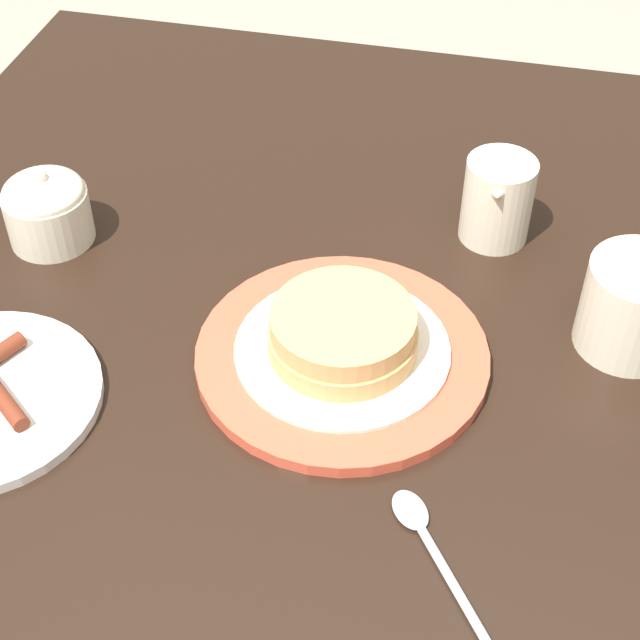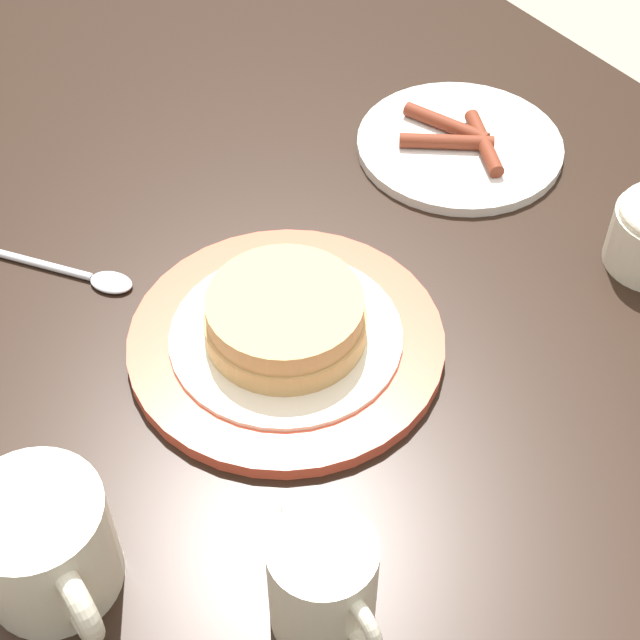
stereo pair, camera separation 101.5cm
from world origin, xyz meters
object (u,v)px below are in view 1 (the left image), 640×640
at_px(creamer_pitcher, 498,198).
at_px(spoon, 426,537).
at_px(coffee_mug, 635,303).
at_px(pancake_plate, 342,345).
at_px(sugar_bowl, 47,208).

distance_m(creamer_pitcher, spoon, 0.37).
height_order(coffee_mug, creamer_pitcher, creamer_pitcher).
bearing_deg(pancake_plate, sugar_bowl, 72.23).
relative_size(creamer_pitcher, spoon, 0.89).
xyz_separation_m(pancake_plate, coffee_mug, (0.08, -0.23, 0.02)).
bearing_deg(sugar_bowl, pancake_plate, -107.77).
bearing_deg(spoon, sugar_bowl, 57.28).
xyz_separation_m(sugar_bowl, spoon, (-0.26, -0.41, -0.03)).
xyz_separation_m(creamer_pitcher, spoon, (-0.36, 0.01, -0.04)).
xyz_separation_m(pancake_plate, spoon, (-0.16, -0.10, -0.02)).
relative_size(pancake_plate, spoon, 2.13).
bearing_deg(coffee_mug, pancake_plate, 109.20).
bearing_deg(creamer_pitcher, spoon, 178.35).
relative_size(pancake_plate, creamer_pitcher, 2.38).
height_order(coffee_mug, sugar_bowl, coffee_mug).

